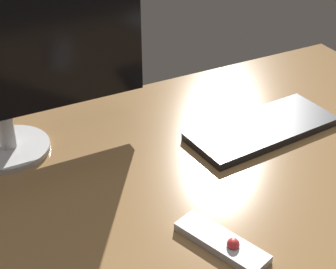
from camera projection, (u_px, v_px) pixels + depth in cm
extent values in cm
cube|color=olive|center=(188.00, 186.00, 110.80)|extent=(140.00, 84.00, 2.00)
cylinder|color=#BABABA|center=(9.00, 148.00, 119.28)|extent=(17.55, 17.55, 1.27)
cylinder|color=#BABABA|center=(6.00, 132.00, 116.95)|extent=(3.61, 3.61, 7.34)
cube|color=black|center=(262.00, 129.00, 125.49)|extent=(35.81, 17.31, 1.85)
cube|color=#B7B7BC|center=(221.00, 243.00, 94.70)|extent=(10.90, 18.24, 1.61)
sphere|color=red|center=(233.00, 244.00, 92.67)|extent=(2.22, 2.22, 2.22)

